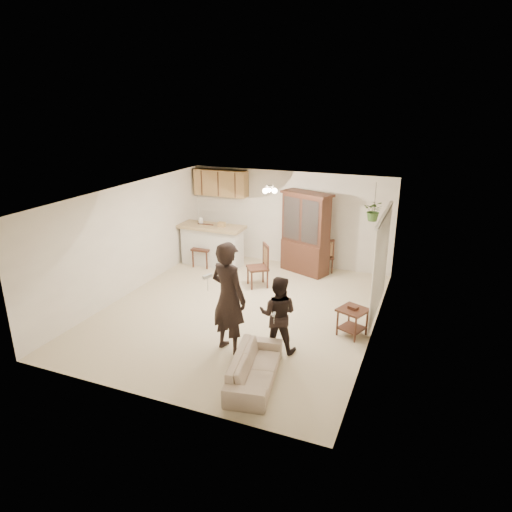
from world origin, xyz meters
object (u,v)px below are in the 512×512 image
at_px(chair_bar, 203,255).
at_px(side_table, 352,322).
at_px(china_hutch, 306,234).
at_px(adult, 229,304).
at_px(sofa, 255,360).
at_px(chair_hutch_left, 258,275).
at_px(chair_hutch_right, 324,262).
at_px(child, 278,316).

bearing_deg(chair_bar, side_table, -29.89).
xyz_separation_m(china_hutch, side_table, (1.78, -2.91, -0.75)).
height_order(adult, china_hutch, china_hutch).
bearing_deg(adult, chair_bar, -36.74).
bearing_deg(sofa, adult, 37.16).
distance_m(adult, china_hutch, 4.26).
bearing_deg(chair_hutch_left, adult, -24.71).
bearing_deg(chair_hutch_right, chair_bar, -19.63).
relative_size(chair_bar, chair_hutch_left, 1.06).
bearing_deg(side_table, china_hutch, 121.51).
xyz_separation_m(sofa, side_table, (1.15, 2.07, -0.08)).
xyz_separation_m(sofa, china_hutch, (-0.64, 4.98, 0.66)).
height_order(china_hutch, chair_hutch_left, china_hutch).
xyz_separation_m(side_table, chair_bar, (-4.43, 2.32, 0.03)).
bearing_deg(china_hutch, side_table, -37.15).
bearing_deg(sofa, chair_bar, 26.59).
bearing_deg(chair_bar, chair_hutch_left, -24.38).
bearing_deg(chair_hutch_left, chair_bar, -148.93).
distance_m(sofa, child, 1.07).
xyz_separation_m(china_hutch, chair_bar, (-2.65, -0.59, -0.72)).
height_order(sofa, china_hutch, china_hutch).
bearing_deg(china_hutch, adult, -70.63).
height_order(chair_bar, chair_hutch_left, chair_bar).
relative_size(adult, chair_hutch_right, 1.95).
distance_m(china_hutch, chair_bar, 2.80).
xyz_separation_m(side_table, chair_hutch_left, (-2.55, 1.56, 0.01)).
bearing_deg(chair_hutch_right, china_hutch, -12.03).
bearing_deg(chair_hutch_left, sofa, -15.62).
bearing_deg(chair_hutch_right, side_table, 79.58).
distance_m(child, chair_hutch_left, 2.99).
height_order(child, chair_bar, child).
height_order(adult, chair_bar, adult).
relative_size(sofa, side_table, 2.91).
height_order(child, chair_hutch_left, child).
xyz_separation_m(child, chair_hutch_right, (-0.20, 4.13, -0.41)).
distance_m(chair_hutch_left, chair_hutch_right, 1.97).
relative_size(china_hutch, chair_hutch_right, 2.26).
bearing_deg(child, chair_hutch_left, -68.76).
distance_m(sofa, chair_bar, 5.48).
distance_m(adult, child, 0.89).
xyz_separation_m(adult, chair_hutch_left, (-0.62, 2.90, -0.61)).
relative_size(china_hutch, side_table, 3.24).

